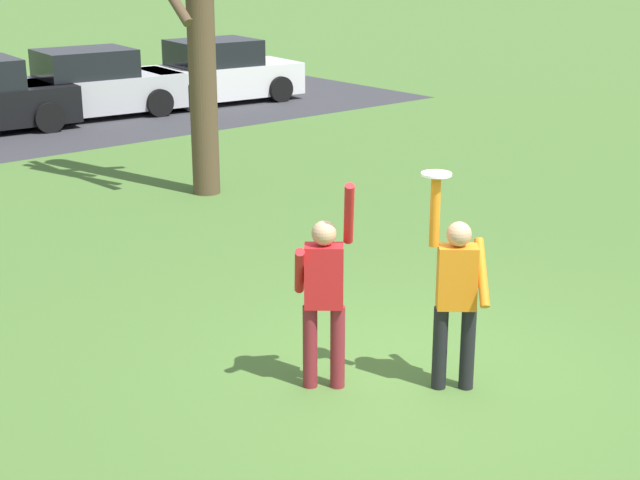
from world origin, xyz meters
The scene contains 6 objects.
ground_plane centered at (0.00, 0.00, 0.00)m, with size 120.00×120.00×0.00m, color #4C7533.
person_catcher centered at (0.06, -0.53, 0.98)m, with size 0.56×0.55×2.08m.
person_defender centered at (-0.86, 0.28, 0.98)m, with size 0.65×0.65×2.05m.
frisbee_disc centered at (-0.11, -0.38, 2.09)m, with size 0.28×0.28×0.02m, color white.
parked_car_silver centered at (4.20, 14.67, 0.73)m, with size 4.26×2.36×1.59m.
parked_car_white centered at (7.69, 14.47, 0.73)m, with size 4.26×2.36×1.59m.
Camera 1 is at (-6.22, -5.99, 4.12)m, focal length 53.50 mm.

